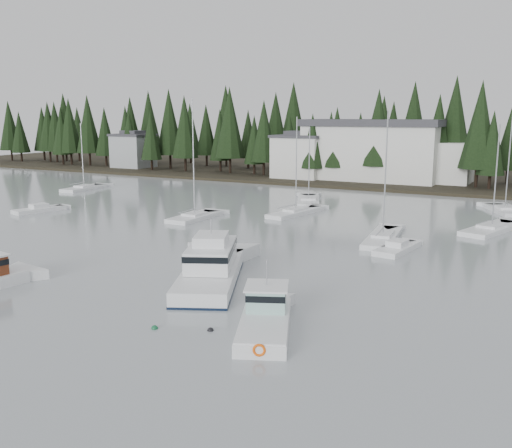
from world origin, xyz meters
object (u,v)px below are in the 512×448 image
at_px(sailboat_2, 308,202).
at_px(runabout_0, 39,211).
at_px(house_west, 299,156).
at_px(sailboat_7, 383,239).
at_px(runabout_1, 397,250).
at_px(sailboat_1, 505,211).
at_px(sailboat_6, 492,230).
at_px(house_far_west, 133,150).
at_px(cabin_cruiser_center, 211,271).
at_px(sailboat_0, 296,214).
at_px(harbor_inn, 383,151).
at_px(sailboat_4, 84,189).
at_px(sailboat_5, 195,218).
at_px(lobster_boat_teal, 265,320).

height_order(sailboat_2, runabout_0, sailboat_2).
distance_m(house_west, sailboat_2, 28.03).
height_order(sailboat_7, runabout_1, sailboat_7).
bearing_deg(house_west, sailboat_1, -28.07).
distance_m(sailboat_6, sailboat_7, 13.39).
height_order(house_far_west, cabin_cruiser_center, house_far_west).
bearing_deg(sailboat_2, sailboat_1, -103.26).
distance_m(sailboat_0, sailboat_6, 22.74).
bearing_deg(harbor_inn, sailboat_0, -89.79).
bearing_deg(sailboat_4, sailboat_6, -99.04).
relative_size(sailboat_2, runabout_0, 1.63).
bearing_deg(house_far_west, runabout_1, -34.18).
bearing_deg(runabout_1, sailboat_7, 38.96).
bearing_deg(sailboat_6, sailboat_5, 122.66).
bearing_deg(sailboat_1, sailboat_6, 154.83).
xyz_separation_m(house_west, sailboat_7, (28.97, -43.88, -4.59)).
bearing_deg(harbor_inn, sailboat_7, -73.56).
distance_m(harbor_inn, sailboat_4, 52.65).
relative_size(house_west, sailboat_1, 0.69).
height_order(harbor_inn, sailboat_1, sailboat_1).
bearing_deg(sailboat_2, harbor_inn, -28.07).
relative_size(house_far_west, runabout_0, 1.24).
bearing_deg(sailboat_1, sailboat_7, 134.11).
height_order(sailboat_1, sailboat_4, sailboat_1).
bearing_deg(runabout_1, cabin_cruiser_center, 156.22).
bearing_deg(lobster_boat_teal, sailboat_7, -21.84).
distance_m(cabin_cruiser_center, sailboat_7, 21.38).
distance_m(cabin_cruiser_center, sailboat_1, 46.67).
relative_size(cabin_cruiser_center, sailboat_7, 0.99).
xyz_separation_m(sailboat_2, runabout_1, (18.85, -23.29, 0.08)).
distance_m(harbor_inn, sailboat_5, 47.84).
relative_size(house_far_west, sailboat_4, 0.74).
height_order(cabin_cruiser_center, sailboat_5, sailboat_5).
bearing_deg(cabin_cruiser_center, sailboat_4, 28.95).
distance_m(house_far_west, sailboat_0, 67.98).
bearing_deg(sailboat_4, lobster_boat_teal, -131.65).
xyz_separation_m(sailboat_5, sailboat_6, (31.91, 9.37, -0.04)).
xyz_separation_m(cabin_cruiser_center, sailboat_4, (-47.40, 34.35, -0.75)).
height_order(house_west, house_far_west, house_west).
relative_size(harbor_inn, sailboat_2, 2.65).
bearing_deg(sailboat_5, sailboat_1, -54.76).
bearing_deg(sailboat_0, sailboat_1, -48.64).
bearing_deg(sailboat_2, sailboat_5, 137.41).
xyz_separation_m(cabin_cruiser_center, sailboat_6, (16.09, 30.10, -0.76)).
height_order(sailboat_1, sailboat_5, sailboat_5).
relative_size(sailboat_1, runabout_1, 2.12).
relative_size(house_far_west, lobster_boat_teal, 1.02).
bearing_deg(sailboat_6, house_west, 64.47).
xyz_separation_m(sailboat_4, sailboat_6, (63.49, -4.25, -0.00)).
relative_size(harbor_inn, sailboat_7, 2.25).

